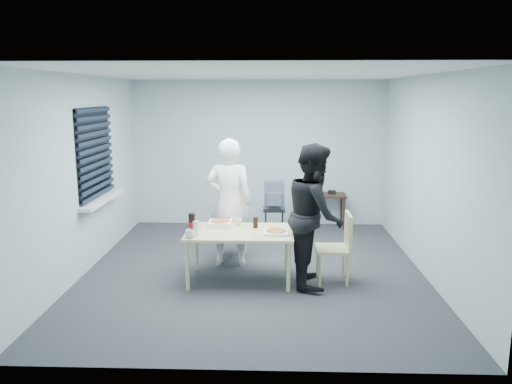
{
  "coord_description": "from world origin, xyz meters",
  "views": [
    {
      "loc": [
        0.24,
        -6.43,
        2.35
      ],
      "look_at": [
        0.02,
        0.1,
        1.06
      ],
      "focal_mm": 35.0,
      "sensor_mm": 36.0,
      "label": 1
    }
  ],
  "objects_px": {
    "person_white": "(229,203)",
    "person_black": "(315,215)",
    "mug_a": "(190,234)",
    "backpack": "(274,195)",
    "dining_table": "(240,236)",
    "chair_far": "(233,221)",
    "chair_right": "(340,243)",
    "stool": "(274,214)",
    "mug_b": "(238,222)",
    "side_table": "(320,198)",
    "soda_bottle": "(192,224)"
  },
  "relations": [
    {
      "from": "mug_b",
      "to": "person_white",
      "type": "bearing_deg",
      "value": 114.42
    },
    {
      "from": "person_white",
      "to": "side_table",
      "type": "bearing_deg",
      "value": -125.0
    },
    {
      "from": "dining_table",
      "to": "person_white",
      "type": "xyz_separation_m",
      "value": [
        -0.18,
        0.6,
        0.29
      ]
    },
    {
      "from": "mug_a",
      "to": "soda_bottle",
      "type": "height_order",
      "value": "soda_bottle"
    },
    {
      "from": "chair_right",
      "to": "backpack",
      "type": "height_order",
      "value": "backpack"
    },
    {
      "from": "person_white",
      "to": "side_table",
      "type": "xyz_separation_m",
      "value": [
        1.43,
        2.04,
        -0.36
      ]
    },
    {
      "from": "chair_right",
      "to": "side_table",
      "type": "height_order",
      "value": "chair_right"
    },
    {
      "from": "person_white",
      "to": "person_black",
      "type": "bearing_deg",
      "value": 149.09
    },
    {
      "from": "mug_b",
      "to": "stool",
      "type": "bearing_deg",
      "value": 74.52
    },
    {
      "from": "side_table",
      "to": "mug_a",
      "type": "height_order",
      "value": "mug_a"
    },
    {
      "from": "soda_bottle",
      "to": "backpack",
      "type": "bearing_deg",
      "value": 64.96
    },
    {
      "from": "chair_far",
      "to": "person_white",
      "type": "height_order",
      "value": "person_white"
    },
    {
      "from": "mug_a",
      "to": "mug_b",
      "type": "distance_m",
      "value": 0.81
    },
    {
      "from": "chair_far",
      "to": "mug_a",
      "type": "relative_size",
      "value": 7.24
    },
    {
      "from": "side_table",
      "to": "mug_a",
      "type": "distance_m",
      "value": 3.49
    },
    {
      "from": "chair_far",
      "to": "chair_right",
      "type": "bearing_deg",
      "value": -35.83
    },
    {
      "from": "soda_bottle",
      "to": "chair_right",
      "type": "bearing_deg",
      "value": 5.61
    },
    {
      "from": "chair_far",
      "to": "soda_bottle",
      "type": "xyz_separation_m",
      "value": [
        -0.41,
        -1.21,
        0.27
      ]
    },
    {
      "from": "person_white",
      "to": "stool",
      "type": "xyz_separation_m",
      "value": [
        0.62,
        1.39,
        -0.5
      ]
    },
    {
      "from": "dining_table",
      "to": "side_table",
      "type": "xyz_separation_m",
      "value": [
        1.25,
        2.64,
        -0.06
      ]
    },
    {
      "from": "mug_b",
      "to": "chair_far",
      "type": "bearing_deg",
      "value": 99.76
    },
    {
      "from": "chair_right",
      "to": "stool",
      "type": "xyz_separation_m",
      "value": [
        -0.82,
        2.0,
        -0.13
      ]
    },
    {
      "from": "backpack",
      "to": "mug_b",
      "type": "bearing_deg",
      "value": -85.27
    },
    {
      "from": "dining_table",
      "to": "person_black",
      "type": "height_order",
      "value": "person_black"
    },
    {
      "from": "mug_b",
      "to": "soda_bottle",
      "type": "xyz_separation_m",
      "value": [
        -0.54,
        -0.46,
        0.08
      ]
    },
    {
      "from": "person_black",
      "to": "soda_bottle",
      "type": "relative_size",
      "value": 6.58
    },
    {
      "from": "person_black",
      "to": "backpack",
      "type": "bearing_deg",
      "value": 13.51
    },
    {
      "from": "mug_a",
      "to": "dining_table",
      "type": "bearing_deg",
      "value": 29.64
    },
    {
      "from": "person_white",
      "to": "backpack",
      "type": "bearing_deg",
      "value": -114.33
    },
    {
      "from": "person_white",
      "to": "dining_table",
      "type": "bearing_deg",
      "value": 106.79
    },
    {
      "from": "chair_far",
      "to": "mug_b",
      "type": "relative_size",
      "value": 8.9
    },
    {
      "from": "chair_right",
      "to": "mug_b",
      "type": "bearing_deg",
      "value": 167.61
    },
    {
      "from": "chair_far",
      "to": "mug_b",
      "type": "bearing_deg",
      "value": -80.24
    },
    {
      "from": "person_white",
      "to": "stool",
      "type": "bearing_deg",
      "value": -114.11
    },
    {
      "from": "dining_table",
      "to": "person_black",
      "type": "xyz_separation_m",
      "value": [
        0.93,
        -0.07,
        0.29
      ]
    },
    {
      "from": "side_table",
      "to": "backpack",
      "type": "distance_m",
      "value": 1.07
    },
    {
      "from": "person_black",
      "to": "backpack",
      "type": "relative_size",
      "value": 3.84
    },
    {
      "from": "stool",
      "to": "mug_b",
      "type": "height_order",
      "value": "mug_b"
    },
    {
      "from": "mug_b",
      "to": "soda_bottle",
      "type": "height_order",
      "value": "soda_bottle"
    },
    {
      "from": "person_black",
      "to": "stool",
      "type": "xyz_separation_m",
      "value": [
        -0.49,
        2.06,
        -0.5
      ]
    },
    {
      "from": "person_black",
      "to": "soda_bottle",
      "type": "xyz_separation_m",
      "value": [
        -1.5,
        -0.12,
        -0.1
      ]
    },
    {
      "from": "backpack",
      "to": "mug_a",
      "type": "bearing_deg",
      "value": -93.41
    },
    {
      "from": "backpack",
      "to": "chair_right",
      "type": "bearing_deg",
      "value": -47.28
    },
    {
      "from": "dining_table",
      "to": "chair_far",
      "type": "xyz_separation_m",
      "value": [
        -0.16,
        1.02,
        -0.08
      ]
    },
    {
      "from": "side_table",
      "to": "stool",
      "type": "distance_m",
      "value": 1.05
    },
    {
      "from": "person_white",
      "to": "backpack",
      "type": "height_order",
      "value": "person_white"
    },
    {
      "from": "dining_table",
      "to": "soda_bottle",
      "type": "xyz_separation_m",
      "value": [
        -0.57,
        -0.19,
        0.19
      ]
    },
    {
      "from": "mug_a",
      "to": "person_white",
      "type": "bearing_deg",
      "value": 67.15
    },
    {
      "from": "chair_far",
      "to": "backpack",
      "type": "bearing_deg",
      "value": 57.87
    },
    {
      "from": "chair_far",
      "to": "side_table",
      "type": "bearing_deg",
      "value": 49.05
    }
  ]
}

